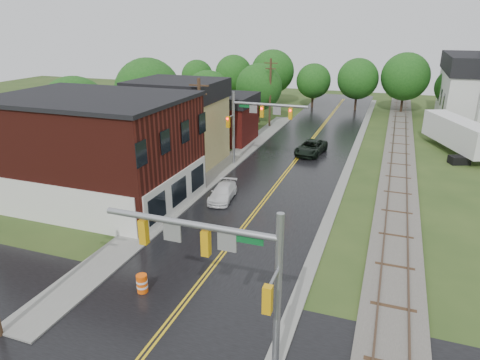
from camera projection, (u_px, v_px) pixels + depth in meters
The scene contains 20 objects.
main_road at pixel (295, 161), 43.77m from camera, with size 10.00×90.00×0.02m, color black.
cross_road at pixel (154, 342), 19.08m from camera, with size 60.00×9.00×0.02m, color black.
curb_right at pixel (354, 153), 46.46m from camera, with size 0.80×70.00×0.12m, color gray.
sidewalk_left at pixel (221, 170), 41.33m from camera, with size 2.40×50.00×0.12m, color gray.
brick_building at pixel (96, 149), 33.07m from camera, with size 14.30×10.30×8.30m.
yellow_house at pixel (179, 131), 42.63m from camera, with size 8.00×7.00×6.40m, color tan.
darkred_building at pixel (223, 123), 50.60m from camera, with size 7.00×6.00×4.40m, color #3F0F0C.
railroad at pixel (399, 157), 44.96m from camera, with size 3.20×80.00×0.30m.
traffic_signal_near at pixel (224, 259), 16.24m from camera, with size 7.34×0.30×7.20m.
traffic_signal_far at pixel (254, 117), 40.50m from camera, with size 7.34×0.43×7.20m.
utility_pole_b at pixel (200, 128), 37.24m from camera, with size 1.80×0.28×9.00m.
utility_pole_c at pixel (270, 92), 56.64m from camera, with size 1.80×0.28×9.00m.
tree_left_a at pixel (76, 114), 41.16m from camera, with size 6.80×6.80×8.67m.
tree_left_b at pixel (149, 93), 49.14m from camera, with size 7.60×7.60×9.69m.
tree_left_c at pixel (209, 95), 55.34m from camera, with size 6.00×6.00×7.65m.
tree_left_e at pixel (260, 88), 58.93m from camera, with size 6.40×6.40×8.16m.
suv_dark at pixel (311, 148), 45.87m from camera, with size 2.44×5.29×1.47m, color black.
pickup_white at pixel (223, 193), 34.15m from camera, with size 1.67×4.12×1.20m, color white.
semi_trailer at pixel (458, 133), 45.92m from camera, with size 6.55×11.41×3.63m.
construction_barrel at pixel (142, 284), 22.45m from camera, with size 0.57×0.57×1.02m, color #F4550A.
Camera 1 is at (8.85, -11.14, 13.43)m, focal length 32.00 mm.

